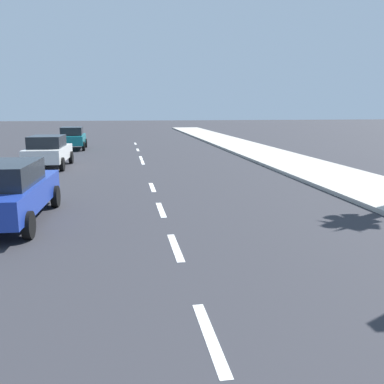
{
  "coord_description": "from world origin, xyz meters",
  "views": [
    {
      "loc": [
        -1.04,
        2.64,
        2.91
      ],
      "look_at": [
        0.43,
        11.47,
        1.1
      ],
      "focal_mm": 39.19,
      "sensor_mm": 36.0,
      "label": 1
    }
  ],
  "objects": [
    {
      "name": "parked_car_teal",
      "position": [
        -4.51,
        33.33,
        0.83
      ],
      "size": [
        1.87,
        3.88,
        1.57
      ],
      "rotation": [
        0.0,
        0.0,
        0.02
      ],
      "color": "#14727A",
      "rests_on": "ground"
    },
    {
      "name": "parked_car_blue",
      "position": [
        -4.08,
        13.71,
        0.84
      ],
      "size": [
        2.26,
        4.67,
        1.57
      ],
      "rotation": [
        0.0,
        0.0,
        -0.04
      ],
      "color": "#1E389E",
      "rests_on": "ground"
    },
    {
      "name": "lane_stripe_4",
      "position": [
        0.0,
        14.41,
        0.0
      ],
      "size": [
        0.16,
        1.8,
        0.01
      ],
      "primitive_type": "cube",
      "color": "white",
      "rests_on": "ground"
    },
    {
      "name": "lane_stripe_7",
      "position": [
        0.0,
        27.3,
        0.0
      ],
      "size": [
        0.16,
        1.8,
        0.01
      ],
      "primitive_type": "cube",
      "color": "white",
      "rests_on": "ground"
    },
    {
      "name": "lane_stripe_5",
      "position": [
        0.0,
        17.94,
        0.0
      ],
      "size": [
        0.16,
        1.8,
        0.01
      ],
      "primitive_type": "cube",
      "color": "white",
      "rests_on": "ground"
    },
    {
      "name": "sidewalk_strip",
      "position": [
        7.75,
        22.0,
        0.07
      ],
      "size": [
        3.6,
        80.0,
        0.14
      ],
      "primitive_type": "cube",
      "color": "#B2ADA3",
      "rests_on": "ground"
    },
    {
      "name": "lane_stripe_2",
      "position": [
        0.0,
        7.47,
        0.0
      ],
      "size": [
        0.16,
        1.8,
        0.01
      ],
      "primitive_type": "cube",
      "color": "white",
      "rests_on": "ground"
    },
    {
      "name": "lane_stripe_6",
      "position": [
        0.0,
        25.25,
        0.0
      ],
      "size": [
        0.16,
        1.8,
        0.01
      ],
      "primitive_type": "cube",
      "color": "white",
      "rests_on": "ground"
    },
    {
      "name": "parked_car_white",
      "position": [
        -4.65,
        24.04,
        0.84
      ],
      "size": [
        1.99,
        4.1,
        1.57
      ],
      "rotation": [
        0.0,
        0.0,
        -0.03
      ],
      "color": "white",
      "rests_on": "ground"
    },
    {
      "name": "lane_stripe_8",
      "position": [
        0.0,
        32.13,
        0.0
      ],
      "size": [
        0.16,
        1.8,
        0.01
      ],
      "primitive_type": "cube",
      "color": "white",
      "rests_on": "ground"
    },
    {
      "name": "ground_plane",
      "position": [
        0.0,
        20.0,
        0.0
      ],
      "size": [
        160.0,
        160.0,
        0.0
      ],
      "primitive_type": "plane",
      "color": "#2D2D33"
    },
    {
      "name": "lane_stripe_3",
      "position": [
        0.0,
        11.05,
        0.0
      ],
      "size": [
        0.16,
        1.8,
        0.01
      ],
      "primitive_type": "cube",
      "color": "white",
      "rests_on": "ground"
    },
    {
      "name": "lane_stripe_9",
      "position": [
        0.0,
        37.39,
        0.0
      ],
      "size": [
        0.16,
        1.8,
        0.01
      ],
      "primitive_type": "cube",
      "color": "white",
      "rests_on": "ground"
    }
  ]
}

